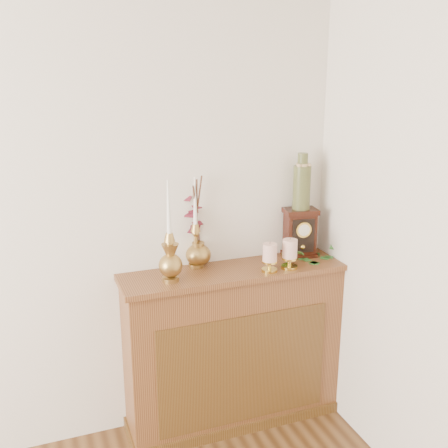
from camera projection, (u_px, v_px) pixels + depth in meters
name	position (u px, v px, depth m)	size (l,w,h in m)	color
console_shelf	(234.00, 351.00, 2.94)	(1.24, 0.34, 0.93)	brown
candlestick_left	(170.00, 249.00, 2.60)	(0.09, 0.09, 0.52)	#A68442
candlestick_center	(196.00, 238.00, 2.79)	(0.08, 0.08, 0.49)	#A68442
bud_vase	(171.00, 263.00, 2.62)	(0.12, 0.12, 0.20)	#A68442
ginger_jar	(194.00, 224.00, 2.82)	(0.20, 0.22, 0.51)	#A68442
pillar_candle_left	(270.00, 256.00, 2.75)	(0.08, 0.08, 0.16)	#DDBD4D
pillar_candle_right	(290.00, 252.00, 2.79)	(0.09, 0.09, 0.17)	#DDBD4D
ivy_garland	(309.00, 257.00, 2.95)	(0.40, 0.17, 0.08)	#2E6727
mantel_clock	(300.00, 233.00, 2.98)	(0.20, 0.16, 0.28)	black
ceramic_vase	(302.00, 184.00, 2.91)	(0.10, 0.10, 0.31)	#193326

